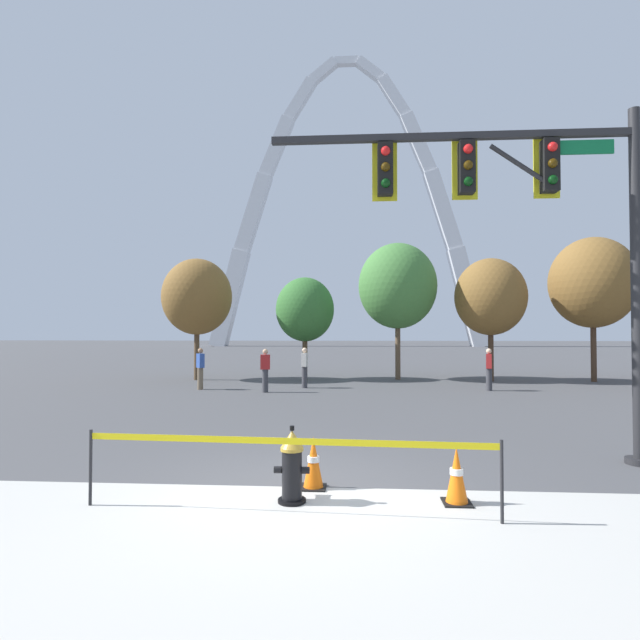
{
  "coord_description": "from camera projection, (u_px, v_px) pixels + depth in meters",
  "views": [
    {
      "loc": [
        0.78,
        -6.85,
        2.2
      ],
      "look_at": [
        -0.0,
        5.0,
        2.5
      ],
      "focal_mm": 27.4,
      "sensor_mm": 36.0,
      "label": 1
    }
  ],
  "objects": [
    {
      "name": "fire_hydrant",
      "position": [
        292.0,
        466.0,
        6.3
      ],
      "size": [
        0.46,
        0.48,
        0.99
      ],
      "color": "black",
      "rests_on": "ground"
    },
    {
      "name": "pedestrian_walking_right",
      "position": [
        265.0,
        370.0,
        17.89
      ],
      "size": [
        0.36,
        0.23,
        1.59
      ],
      "color": "#38383D",
      "rests_on": "ground"
    },
    {
      "name": "traffic_signal_gantry",
      "position": [
        529.0,
        212.0,
        8.35
      ],
      "size": [
        6.42,
        0.44,
        6.0
      ],
      "color": "#232326",
      "rests_on": "ground"
    },
    {
      "name": "traffic_cone_by_hydrant",
      "position": [
        457.0,
        476.0,
        6.25
      ],
      "size": [
        0.36,
        0.36,
        0.73
      ],
      "color": "black",
      "rests_on": "ground"
    },
    {
      "name": "tree_far_left",
      "position": [
        197.0,
        297.0,
        22.66
      ],
      "size": [
        3.21,
        3.21,
        5.63
      ],
      "color": "brown",
      "rests_on": "ground"
    },
    {
      "name": "ground_plane",
      "position": [
        297.0,
        489.0,
        6.82
      ],
      "size": [
        240.0,
        240.0,
        0.0
      ],
      "primitive_type": "plane",
      "color": "#474749"
    },
    {
      "name": "tree_center_left",
      "position": [
        398.0,
        286.0,
        22.85
      ],
      "size": [
        3.65,
        3.65,
        6.38
      ],
      "color": "brown",
      "rests_on": "ground"
    },
    {
      "name": "pedestrian_walking_left",
      "position": [
        489.0,
        369.0,
        18.39
      ],
      "size": [
        0.29,
        0.38,
        1.59
      ],
      "color": "#38383D",
      "rests_on": "ground"
    },
    {
      "name": "tree_left_mid",
      "position": [
        305.0,
        310.0,
        22.85
      ],
      "size": [
        2.73,
        2.73,
        4.78
      ],
      "color": "brown",
      "rests_on": "ground"
    },
    {
      "name": "pedestrian_near_trees",
      "position": [
        305.0,
        367.0,
        19.31
      ],
      "size": [
        0.25,
        0.37,
        1.59
      ],
      "color": "#38383D",
      "rests_on": "ground"
    },
    {
      "name": "traffic_cone_mid_sidewalk",
      "position": [
        313.0,
        463.0,
        6.86
      ],
      "size": [
        0.36,
        0.36,
        0.73
      ],
      "color": "black",
      "rests_on": "ground"
    },
    {
      "name": "tree_center_right",
      "position": [
        490.0,
        297.0,
        22.16
      ],
      "size": [
        3.18,
        3.18,
        5.57
      ],
      "color": "#473323",
      "rests_on": "ground"
    },
    {
      "name": "pedestrian_standing_center",
      "position": [
        200.0,
        368.0,
        18.77
      ],
      "size": [
        0.37,
        0.39,
        1.59
      ],
      "color": "brown",
      "rests_on": "ground"
    },
    {
      "name": "caution_tape_barrier",
      "position": [
        286.0,
        460.0,
        5.9
      ],
      "size": [
        5.07,
        0.3,
        0.96
      ],
      "color": "#232326",
      "rests_on": "ground"
    },
    {
      "name": "monument_arch",
      "position": [
        347.0,
        219.0,
        76.92
      ],
      "size": [
        43.52,
        2.5,
        46.24
      ],
      "color": "silver",
      "rests_on": "ground"
    },
    {
      "name": "tree_right_mid",
      "position": [
        593.0,
        283.0,
        21.81
      ],
      "size": [
        3.69,
        3.69,
        6.46
      ],
      "color": "#473323",
      "rests_on": "ground"
    }
  ]
}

